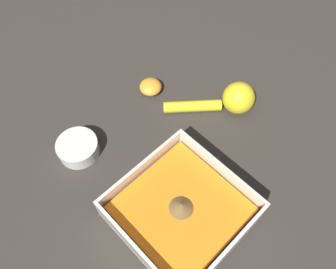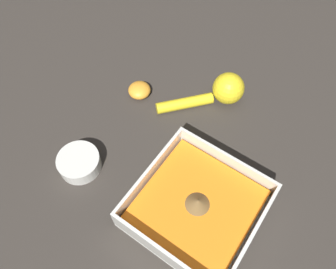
{
  "view_description": "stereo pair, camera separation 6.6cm",
  "coord_description": "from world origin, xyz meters",
  "px_view_note": "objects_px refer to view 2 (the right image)",
  "views": [
    {
      "loc": [
        0.14,
        0.17,
        0.59
      ],
      "look_at": [
        -0.11,
        -0.08,
        0.03
      ],
      "focal_mm": 35.0,
      "sensor_mm": 36.0,
      "label": 1
    },
    {
      "loc": [
        0.19,
        0.12,
        0.59
      ],
      "look_at": [
        -0.11,
        -0.08,
        0.03
      ],
      "focal_mm": 35.0,
      "sensor_mm": 36.0,
      "label": 2
    }
  ],
  "objects_px": {
    "spice_bowl": "(79,163)",
    "lemon_half": "(139,90)",
    "square_dish": "(197,207)",
    "lemon_squeezer": "(220,91)"
  },
  "relations": [
    {
      "from": "spice_bowl",
      "to": "lemon_half",
      "type": "relative_size",
      "value": 1.65
    },
    {
      "from": "square_dish",
      "to": "lemon_half",
      "type": "bearing_deg",
      "value": -122.38
    },
    {
      "from": "spice_bowl",
      "to": "lemon_squeezer",
      "type": "relative_size",
      "value": 0.51
    },
    {
      "from": "square_dish",
      "to": "lemon_squeezer",
      "type": "relative_size",
      "value": 1.29
    },
    {
      "from": "spice_bowl",
      "to": "lemon_squeezer",
      "type": "distance_m",
      "value": 0.34
    },
    {
      "from": "lemon_squeezer",
      "to": "lemon_half",
      "type": "bearing_deg",
      "value": 160.79
    },
    {
      "from": "square_dish",
      "to": "lemon_half",
      "type": "xyz_separation_m",
      "value": [
        -0.16,
        -0.26,
        -0.01
      ]
    },
    {
      "from": "spice_bowl",
      "to": "square_dish",
      "type": "bearing_deg",
      "value": 102.55
    },
    {
      "from": "spice_bowl",
      "to": "lemon_half",
      "type": "bearing_deg",
      "value": -175.63
    },
    {
      "from": "lemon_squeezer",
      "to": "lemon_half",
      "type": "distance_m",
      "value": 0.18
    }
  ]
}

